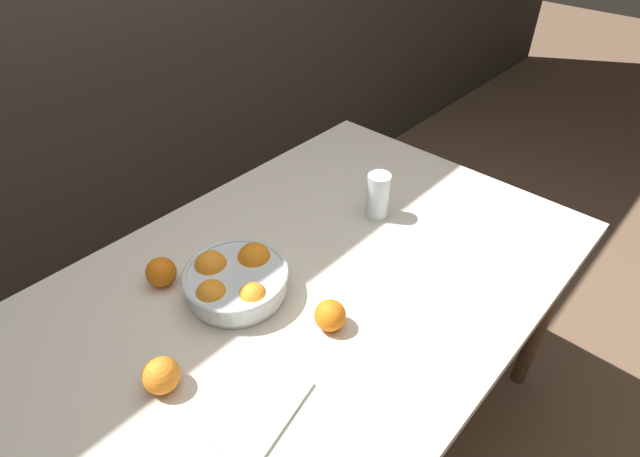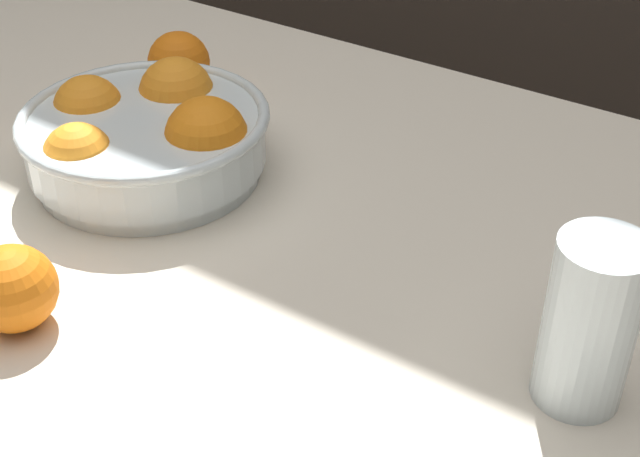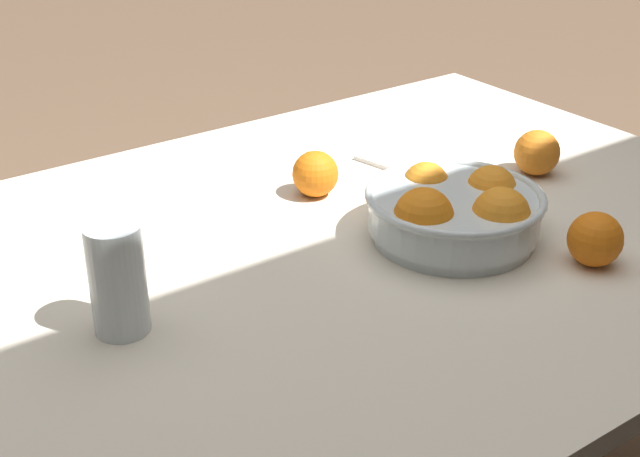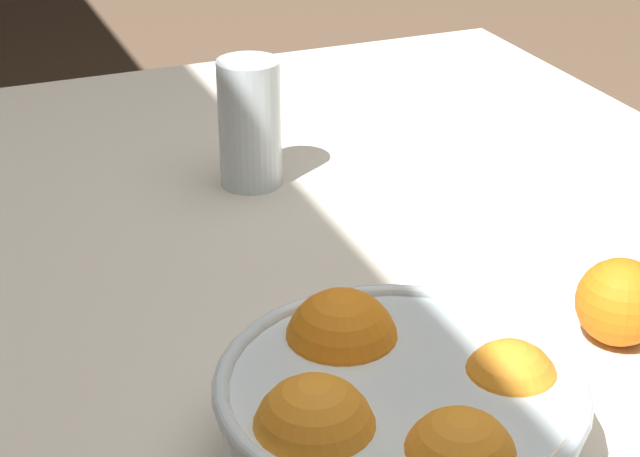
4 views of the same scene
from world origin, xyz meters
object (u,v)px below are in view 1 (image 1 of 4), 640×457
(fruit_bowl, at_px, (235,280))
(orange_loose_front, at_px, (162,376))
(orange_loose_aside, at_px, (330,315))
(juice_glass, at_px, (378,198))
(orange_loose_near_bowl, at_px, (161,272))

(fruit_bowl, relative_size, orange_loose_front, 3.37)
(orange_loose_front, relative_size, orange_loose_aside, 1.04)
(fruit_bowl, relative_size, juice_glass, 1.84)
(orange_loose_front, bearing_deg, juice_glass, 2.65)
(juice_glass, xyz_separation_m, orange_loose_near_bowl, (-0.58, 0.22, -0.02))
(orange_loose_front, height_order, orange_loose_aside, orange_loose_front)
(fruit_bowl, xyz_separation_m, orange_loose_near_bowl, (-0.10, 0.16, -0.01))
(orange_loose_near_bowl, height_order, orange_loose_aside, orange_loose_near_bowl)
(orange_loose_near_bowl, distance_m, orange_loose_aside, 0.44)
(fruit_bowl, height_order, orange_loose_front, fruit_bowl)
(orange_loose_aside, bearing_deg, orange_loose_near_bowl, 113.50)
(fruit_bowl, xyz_separation_m, orange_loose_front, (-0.27, -0.09, -0.01))
(juice_glass, distance_m, orange_loose_front, 0.75)
(juice_glass, distance_m, orange_loose_aside, 0.45)
(juice_glass, relative_size, orange_loose_near_bowl, 1.85)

